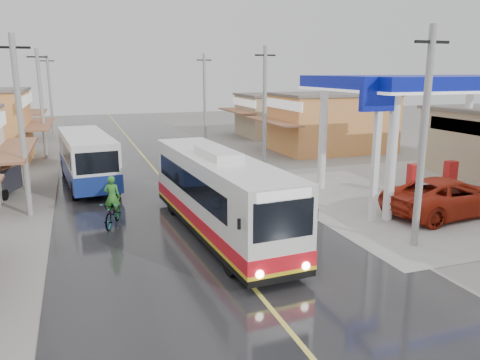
% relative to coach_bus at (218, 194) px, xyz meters
% --- Properties ---
extents(ground, '(120.00, 120.00, 0.00)m').
position_rel_coach_bus_xyz_m(ground, '(-0.40, -3.69, -1.66)').
color(ground, slate).
rests_on(ground, ground).
extents(road, '(12.00, 90.00, 0.02)m').
position_rel_coach_bus_xyz_m(road, '(-0.40, 11.31, -1.65)').
color(road, black).
rests_on(road, ground).
extents(centre_line, '(0.15, 90.00, 0.01)m').
position_rel_coach_bus_xyz_m(centre_line, '(-0.40, 11.31, -1.64)').
color(centre_line, '#D8CC4C').
rests_on(centre_line, road).
extents(shopfronts_right, '(11.00, 44.00, 4.80)m').
position_rel_coach_bus_xyz_m(shopfronts_right, '(14.60, 8.31, -1.66)').
color(shopfronts_right, silver).
rests_on(shopfronts_right, ground).
extents(utility_poles_left, '(1.60, 50.00, 8.00)m').
position_rel_coach_bus_xyz_m(utility_poles_left, '(-7.40, 12.31, -1.66)').
color(utility_poles_left, gray).
rests_on(utility_poles_left, ground).
extents(utility_poles_right, '(1.60, 36.00, 8.00)m').
position_rel_coach_bus_xyz_m(utility_poles_right, '(6.60, 11.31, -1.66)').
color(utility_poles_right, gray).
rests_on(utility_poles_right, ground).
extents(coach_bus, '(3.14, 11.16, 3.45)m').
position_rel_coach_bus_xyz_m(coach_bus, '(0.00, 0.00, 0.00)').
color(coach_bus, silver).
rests_on(coach_bus, road).
extents(second_bus, '(3.18, 9.00, 2.93)m').
position_rel_coach_bus_xyz_m(second_bus, '(-4.68, 10.51, -0.09)').
color(second_bus, silver).
rests_on(second_bus, road).
extents(jeepney, '(6.45, 3.48, 1.72)m').
position_rel_coach_bus_xyz_m(jeepney, '(10.63, -0.97, -0.80)').
color(jeepney, '#A32410').
rests_on(jeepney, ground).
extents(cyclist, '(1.37, 2.18, 2.22)m').
position_rel_coach_bus_xyz_m(cyclist, '(-3.92, 2.45, -0.93)').
color(cyclist, black).
rests_on(cyclist, ground).
extents(tricycle_near, '(2.03, 2.50, 1.65)m').
position_rel_coach_bus_xyz_m(tricycle_near, '(-9.06, 9.38, -0.72)').
color(tricycle_near, '#26262D').
rests_on(tricycle_near, ground).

